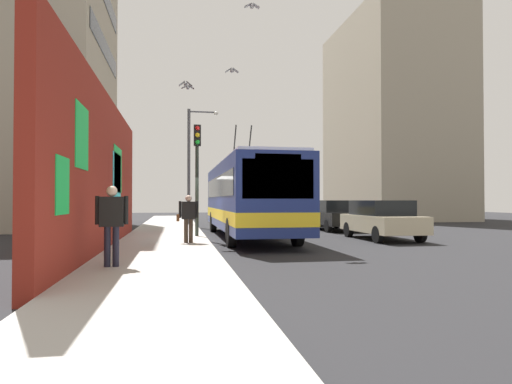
{
  "coord_description": "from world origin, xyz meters",
  "views": [
    {
      "loc": [
        -18.02,
        1.14,
        1.59
      ],
      "look_at": [
        1.92,
        -2.4,
        1.96
      ],
      "focal_mm": 31.31,
      "sensor_mm": 36.0,
      "label": 1
    }
  ],
  "objects_px": {
    "parked_car_black": "(332,214)",
    "pedestrian_at_curb": "(188,215)",
    "city_bus": "(248,196)",
    "parked_car_champagne": "(381,219)",
    "parked_car_white": "(305,212)",
    "street_lamp": "(192,158)",
    "pedestrian_near_wall": "(112,219)",
    "traffic_light": "(197,161)",
    "parked_car_red": "(282,210)"
  },
  "relations": [
    {
      "from": "city_bus",
      "to": "parked_car_champagne",
      "type": "bearing_deg",
      "value": -108.75
    },
    {
      "from": "parked_car_white",
      "to": "city_bus",
      "type": "bearing_deg",
      "value": 150.57
    },
    {
      "from": "parked_car_red",
      "to": "pedestrian_at_curb",
      "type": "distance_m",
      "value": 20.42
    },
    {
      "from": "pedestrian_near_wall",
      "to": "traffic_light",
      "type": "distance_m",
      "value": 8.45
    },
    {
      "from": "parked_car_white",
      "to": "pedestrian_near_wall",
      "type": "xyz_separation_m",
      "value": [
        -17.79,
        9.53,
        0.35
      ]
    },
    {
      "from": "parked_car_black",
      "to": "pedestrian_at_curb",
      "type": "distance_m",
      "value": 10.7
    },
    {
      "from": "pedestrian_at_curb",
      "to": "pedestrian_near_wall",
      "type": "bearing_deg",
      "value": 161.31
    },
    {
      "from": "pedestrian_at_curb",
      "to": "pedestrian_near_wall",
      "type": "distance_m",
      "value": 5.51
    },
    {
      "from": "city_bus",
      "to": "parked_car_white",
      "type": "height_order",
      "value": "city_bus"
    },
    {
      "from": "city_bus",
      "to": "pedestrian_near_wall",
      "type": "bearing_deg",
      "value": 153.19
    },
    {
      "from": "street_lamp",
      "to": "parked_car_white",
      "type": "bearing_deg",
      "value": -83.07
    },
    {
      "from": "parked_car_black",
      "to": "city_bus",
      "type": "bearing_deg",
      "value": 127.61
    },
    {
      "from": "pedestrian_near_wall",
      "to": "street_lamp",
      "type": "bearing_deg",
      "value": -7.69
    },
    {
      "from": "pedestrian_at_curb",
      "to": "traffic_light",
      "type": "relative_size",
      "value": 0.36
    },
    {
      "from": "parked_car_black",
      "to": "street_lamp",
      "type": "height_order",
      "value": "street_lamp"
    },
    {
      "from": "parked_car_champagne",
      "to": "pedestrian_near_wall",
      "type": "bearing_deg",
      "value": 125.53
    },
    {
      "from": "parked_car_white",
      "to": "parked_car_red",
      "type": "xyz_separation_m",
      "value": [
        6.32,
        -0.0,
        0.0
      ]
    },
    {
      "from": "traffic_light",
      "to": "parked_car_red",
      "type": "bearing_deg",
      "value": -24.43
    },
    {
      "from": "traffic_light",
      "to": "street_lamp",
      "type": "relative_size",
      "value": 0.65
    },
    {
      "from": "parked_car_white",
      "to": "street_lamp",
      "type": "relative_size",
      "value": 0.61
    },
    {
      "from": "parked_car_champagne",
      "to": "street_lamp",
      "type": "distance_m",
      "value": 12.86
    },
    {
      "from": "city_bus",
      "to": "street_lamp",
      "type": "bearing_deg",
      "value": 13.81
    },
    {
      "from": "parked_car_red",
      "to": "traffic_light",
      "type": "xyz_separation_m",
      "value": [
        -16.18,
        7.35,
        2.31
      ]
    },
    {
      "from": "traffic_light",
      "to": "parked_car_champagne",
      "type": "bearing_deg",
      "value": -98.69
    },
    {
      "from": "parked_car_champagne",
      "to": "pedestrian_near_wall",
      "type": "height_order",
      "value": "pedestrian_near_wall"
    },
    {
      "from": "parked_car_red",
      "to": "street_lamp",
      "type": "bearing_deg",
      "value": 134.81
    },
    {
      "from": "parked_car_white",
      "to": "street_lamp",
      "type": "bearing_deg",
      "value": 96.93
    },
    {
      "from": "parked_car_champagne",
      "to": "parked_car_black",
      "type": "bearing_deg",
      "value": -0.0
    },
    {
      "from": "parked_car_white",
      "to": "pedestrian_near_wall",
      "type": "height_order",
      "value": "pedestrian_near_wall"
    },
    {
      "from": "city_bus",
      "to": "traffic_light",
      "type": "bearing_deg",
      "value": 106.63
    },
    {
      "from": "pedestrian_at_curb",
      "to": "city_bus",
      "type": "bearing_deg",
      "value": -37.43
    },
    {
      "from": "parked_car_champagne",
      "to": "parked_car_white",
      "type": "relative_size",
      "value": 1.03
    },
    {
      "from": "city_bus",
      "to": "parked_car_white",
      "type": "distance_m",
      "value": 10.62
    },
    {
      "from": "city_bus",
      "to": "street_lamp",
      "type": "distance_m",
      "value": 8.9
    },
    {
      "from": "pedestrian_at_curb",
      "to": "traffic_light",
      "type": "height_order",
      "value": "traffic_light"
    },
    {
      "from": "pedestrian_near_wall",
      "to": "traffic_light",
      "type": "relative_size",
      "value": 0.39
    },
    {
      "from": "parked_car_champagne",
      "to": "parked_car_black",
      "type": "relative_size",
      "value": 0.88
    },
    {
      "from": "parked_car_black",
      "to": "parked_car_red",
      "type": "xyz_separation_m",
      "value": [
        11.53,
        0.0,
        -0.0
      ]
    },
    {
      "from": "pedestrian_at_curb",
      "to": "street_lamp",
      "type": "distance_m",
      "value": 12.09
    },
    {
      "from": "parked_car_black",
      "to": "parked_car_red",
      "type": "bearing_deg",
      "value": 0.0
    },
    {
      "from": "parked_car_black",
      "to": "traffic_light",
      "type": "xyz_separation_m",
      "value": [
        -4.65,
        7.35,
        2.31
      ]
    },
    {
      "from": "pedestrian_at_curb",
      "to": "parked_car_black",
      "type": "bearing_deg",
      "value": -46.54
    },
    {
      "from": "city_bus",
      "to": "parked_car_champagne",
      "type": "relative_size",
      "value": 2.7
    },
    {
      "from": "parked_car_black",
      "to": "parked_car_red",
      "type": "relative_size",
      "value": 1.11
    },
    {
      "from": "parked_car_champagne",
      "to": "parked_car_red",
      "type": "xyz_separation_m",
      "value": [
        17.3,
        0.0,
        0.0
      ]
    },
    {
      "from": "pedestrian_near_wall",
      "to": "pedestrian_at_curb",
      "type": "bearing_deg",
      "value": -18.69
    },
    {
      "from": "parked_car_champagne",
      "to": "pedestrian_near_wall",
      "type": "xyz_separation_m",
      "value": [
        -6.81,
        9.53,
        0.35
      ]
    },
    {
      "from": "parked_car_black",
      "to": "pedestrian_at_curb",
      "type": "height_order",
      "value": "pedestrian_at_curb"
    },
    {
      "from": "parked_car_black",
      "to": "traffic_light",
      "type": "distance_m",
      "value": 9.0
    },
    {
      "from": "parked_car_champagne",
      "to": "pedestrian_at_curb",
      "type": "height_order",
      "value": "pedestrian_at_curb"
    }
  ]
}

